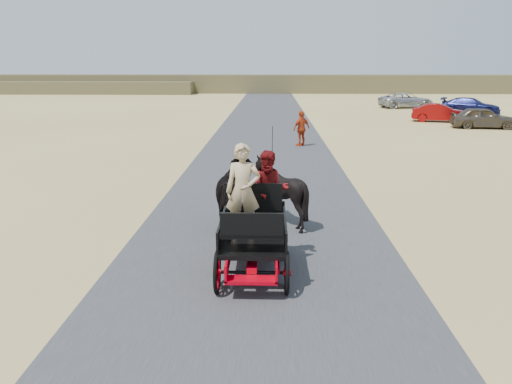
{
  "coord_description": "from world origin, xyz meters",
  "views": [
    {
      "loc": [
        0.23,
        -8.28,
        3.96
      ],
      "look_at": [
        -0.08,
        2.36,
        1.2
      ],
      "focal_mm": 35.0,
      "sensor_mm": 36.0,
      "label": 1
    }
  ],
  "objects_px": {
    "car_c": "(470,106)",
    "car_d": "(406,100)",
    "pedestrian": "(301,128)",
    "horse_right": "(280,192)",
    "horse_left": "(236,191)",
    "car_b": "(440,113)",
    "car_a": "(483,118)",
    "carriage": "(254,255)"
  },
  "relations": [
    {
      "from": "carriage",
      "to": "car_a",
      "type": "bearing_deg",
      "value": 58.99
    },
    {
      "from": "horse_right",
      "to": "car_a",
      "type": "relative_size",
      "value": 0.44
    },
    {
      "from": "pedestrian",
      "to": "car_c",
      "type": "xyz_separation_m",
      "value": [
        14.4,
        16.24,
        -0.22
      ]
    },
    {
      "from": "pedestrian",
      "to": "car_b",
      "type": "bearing_deg",
      "value": -173.65
    },
    {
      "from": "pedestrian",
      "to": "car_d",
      "type": "xyz_separation_m",
      "value": [
        10.77,
        21.84,
        -0.19
      ]
    },
    {
      "from": "horse_left",
      "to": "car_d",
      "type": "bearing_deg",
      "value": -111.04
    },
    {
      "from": "horse_right",
      "to": "car_d",
      "type": "height_order",
      "value": "horse_right"
    },
    {
      "from": "horse_right",
      "to": "car_c",
      "type": "relative_size",
      "value": 0.38
    },
    {
      "from": "horse_left",
      "to": "pedestrian",
      "type": "height_order",
      "value": "pedestrian"
    },
    {
      "from": "pedestrian",
      "to": "car_b",
      "type": "relative_size",
      "value": 0.46
    },
    {
      "from": "horse_left",
      "to": "car_d",
      "type": "distance_m",
      "value": 36.61
    },
    {
      "from": "horse_left",
      "to": "car_b",
      "type": "bearing_deg",
      "value": -118.62
    },
    {
      "from": "carriage",
      "to": "car_d",
      "type": "distance_m",
      "value": 39.24
    },
    {
      "from": "carriage",
      "to": "horse_left",
      "type": "relative_size",
      "value": 1.2
    },
    {
      "from": "car_c",
      "to": "car_d",
      "type": "xyz_separation_m",
      "value": [
        -3.63,
        5.6,
        0.03
      ]
    },
    {
      "from": "carriage",
      "to": "horse_left",
      "type": "bearing_deg",
      "value": 100.39
    },
    {
      "from": "car_c",
      "to": "horse_right",
      "type": "bearing_deg",
      "value": 178.51
    },
    {
      "from": "horse_left",
      "to": "car_a",
      "type": "relative_size",
      "value": 0.52
    },
    {
      "from": "horse_right",
      "to": "horse_left",
      "type": "bearing_deg",
      "value": 0.0
    },
    {
      "from": "horse_left",
      "to": "horse_right",
      "type": "bearing_deg",
      "value": -180.0
    },
    {
      "from": "car_a",
      "to": "car_b",
      "type": "distance_m",
      "value": 3.8
    },
    {
      "from": "car_a",
      "to": "horse_right",
      "type": "bearing_deg",
      "value": 154.35
    },
    {
      "from": "horse_right",
      "to": "car_b",
      "type": "xyz_separation_m",
      "value": [
        11.46,
        23.02,
        -0.23
      ]
    },
    {
      "from": "pedestrian",
      "to": "carriage",
      "type": "bearing_deg",
      "value": 43.2
    },
    {
      "from": "car_d",
      "to": "car_a",
      "type": "bearing_deg",
      "value": 171.31
    },
    {
      "from": "car_a",
      "to": "car_c",
      "type": "relative_size",
      "value": 0.86
    },
    {
      "from": "carriage",
      "to": "horse_right",
      "type": "xyz_separation_m",
      "value": [
        0.55,
        3.0,
        0.49
      ]
    },
    {
      "from": "pedestrian",
      "to": "car_a",
      "type": "relative_size",
      "value": 0.45
    },
    {
      "from": "car_c",
      "to": "pedestrian",
      "type": "bearing_deg",
      "value": 165.7
    },
    {
      "from": "car_b",
      "to": "car_c",
      "type": "distance_m",
      "value": 6.96
    },
    {
      "from": "pedestrian",
      "to": "car_d",
      "type": "distance_m",
      "value": 24.35
    },
    {
      "from": "carriage",
      "to": "car_d",
      "type": "xyz_separation_m",
      "value": [
        12.59,
        37.17,
        0.31
      ]
    },
    {
      "from": "horse_left",
      "to": "car_d",
      "type": "xyz_separation_m",
      "value": [
        13.14,
        34.17,
        -0.17
      ]
    },
    {
      "from": "car_a",
      "to": "car_b",
      "type": "relative_size",
      "value": 1.02
    },
    {
      "from": "horse_left",
      "to": "carriage",
      "type": "bearing_deg",
      "value": 100.39
    },
    {
      "from": "horse_right",
      "to": "pedestrian",
      "type": "bearing_deg",
      "value": -95.88
    },
    {
      "from": "pedestrian",
      "to": "car_b",
      "type": "distance_m",
      "value": 14.77
    },
    {
      "from": "horse_right",
      "to": "car_d",
      "type": "xyz_separation_m",
      "value": [
        12.04,
        34.17,
        -0.17
      ]
    },
    {
      "from": "car_a",
      "to": "car_c",
      "type": "distance_m",
      "value": 9.41
    },
    {
      "from": "car_b",
      "to": "car_c",
      "type": "xyz_separation_m",
      "value": [
        4.21,
        5.54,
        0.03
      ]
    },
    {
      "from": "carriage",
      "to": "car_c",
      "type": "xyz_separation_m",
      "value": [
        16.22,
        31.56,
        0.29
      ]
    },
    {
      "from": "car_c",
      "to": "car_d",
      "type": "distance_m",
      "value": 6.67
    }
  ]
}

